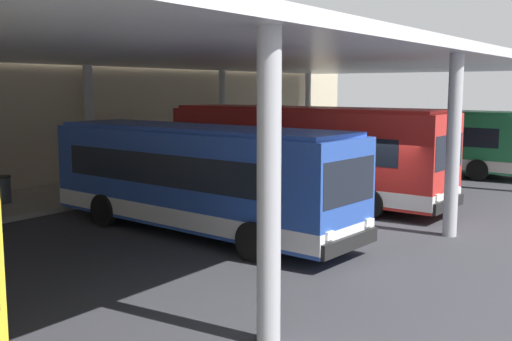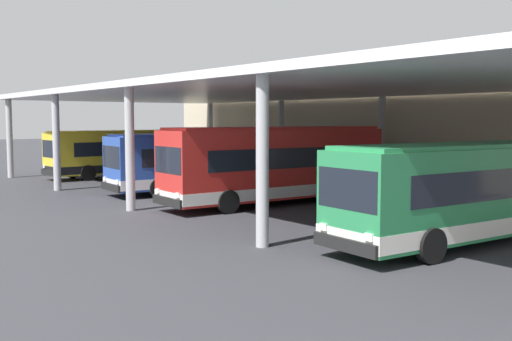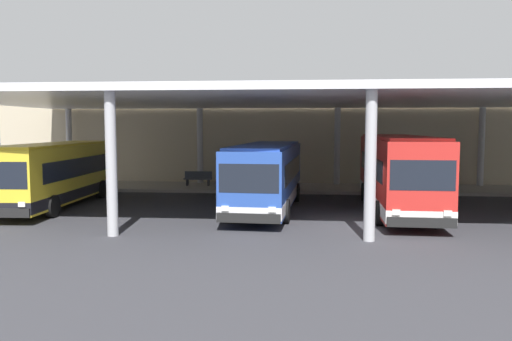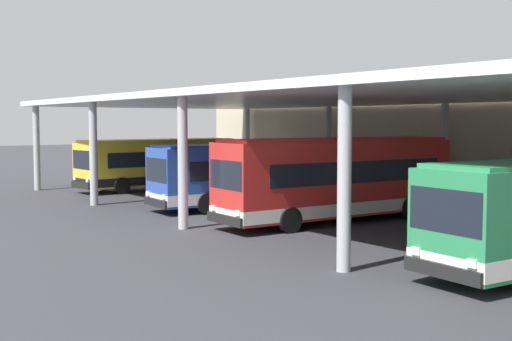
{
  "view_description": "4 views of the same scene",
  "coord_description": "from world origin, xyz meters",
  "px_view_note": "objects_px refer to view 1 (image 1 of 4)",
  "views": [
    {
      "loc": [
        -17.25,
        -8.04,
        4.27
      ],
      "look_at": [
        -0.35,
        4.21,
        1.42
      ],
      "focal_mm": 42.48,
      "sensor_mm": 36.0,
      "label": 1
    },
    {
      "loc": [
        23.69,
        -13.68,
        3.92
      ],
      "look_at": [
        0.06,
        4.21,
        1.39
      ],
      "focal_mm": 42.23,
      "sensor_mm": 36.0,
      "label": 2
    },
    {
      "loc": [
        -2.4,
        -19.98,
        3.98
      ],
      "look_at": [
        -4.44,
        2.67,
        1.99
      ],
      "focal_mm": 35.01,
      "sensor_mm": 36.0,
      "label": 3
    },
    {
      "loc": [
        22.84,
        -15.31,
        4.24
      ],
      "look_at": [
        -3.65,
        3.69,
        1.85
      ],
      "focal_mm": 46.29,
      "sensor_mm": 36.0,
      "label": 4
    }
  ],
  "objects_px": {
    "bus_middle_bay": "(303,153)",
    "banner_sign": "(280,129)",
    "bus_second_bay": "(196,178)",
    "bus_far_bay": "(424,140)",
    "trash_bin": "(4,189)"
  },
  "relations": [
    {
      "from": "bus_middle_bay",
      "to": "banner_sign",
      "type": "distance_m",
      "value": 11.54
    },
    {
      "from": "bus_middle_bay",
      "to": "banner_sign",
      "type": "bearing_deg",
      "value": 37.94
    },
    {
      "from": "bus_middle_bay",
      "to": "banner_sign",
      "type": "height_order",
      "value": "bus_middle_bay"
    },
    {
      "from": "banner_sign",
      "to": "bus_far_bay",
      "type": "bearing_deg",
      "value": -79.27
    },
    {
      "from": "bus_second_bay",
      "to": "banner_sign",
      "type": "bearing_deg",
      "value": 25.29
    },
    {
      "from": "bus_middle_bay",
      "to": "trash_bin",
      "type": "bearing_deg",
      "value": 132.67
    },
    {
      "from": "bus_far_bay",
      "to": "banner_sign",
      "type": "relative_size",
      "value": 3.33
    },
    {
      "from": "bus_far_bay",
      "to": "trash_bin",
      "type": "bearing_deg",
      "value": 154.0
    },
    {
      "from": "bus_second_bay",
      "to": "bus_middle_bay",
      "type": "xyz_separation_m",
      "value": [
        6.16,
        0.12,
        0.19
      ]
    },
    {
      "from": "bus_far_bay",
      "to": "banner_sign",
      "type": "height_order",
      "value": "banner_sign"
    },
    {
      "from": "bus_second_bay",
      "to": "bus_far_bay",
      "type": "xyz_separation_m",
      "value": [
        16.74,
        -0.64,
        0.0
      ]
    },
    {
      "from": "bus_second_bay",
      "to": "banner_sign",
      "type": "height_order",
      "value": "banner_sign"
    },
    {
      "from": "bus_middle_bay",
      "to": "bus_far_bay",
      "type": "xyz_separation_m",
      "value": [
        10.59,
        -0.76,
        -0.19
      ]
    },
    {
      "from": "bus_far_bay",
      "to": "trash_bin",
      "type": "relative_size",
      "value": 10.88
    },
    {
      "from": "bus_second_bay",
      "to": "trash_bin",
      "type": "relative_size",
      "value": 10.89
    }
  ]
}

